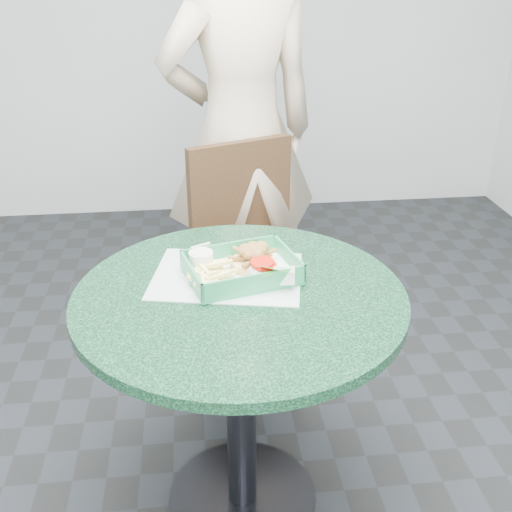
{
  "coord_description": "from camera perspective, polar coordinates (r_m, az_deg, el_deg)",
  "views": [
    {
      "loc": [
        -0.11,
        -1.36,
        1.56
      ],
      "look_at": [
        0.05,
        0.1,
        0.82
      ],
      "focal_mm": 42.0,
      "sensor_mm": 36.0,
      "label": 1
    }
  ],
  "objects": [
    {
      "name": "garnish_cup",
      "position": [
        1.59,
        0.75,
        -2.19
      ],
      "size": [
        0.11,
        0.11,
        0.05
      ],
      "rotation": [
        0.0,
        0.0,
        0.01
      ],
      "color": "white",
      "rests_on": "food_basket"
    },
    {
      "name": "fries_pile",
      "position": [
        1.62,
        -4.53,
        -1.72
      ],
      "size": [
        0.14,
        0.15,
        0.05
      ],
      "primitive_type": null,
      "rotation": [
        0.0,
        0.0,
        -0.18
      ],
      "color": "#FFEE85",
      "rests_on": "food_basket"
    },
    {
      "name": "cafe_table",
      "position": [
        1.68,
        -1.49,
        -9.05
      ],
      "size": [
        0.88,
        0.88,
        0.75
      ],
      "color": "#212228",
      "rests_on": "floor"
    },
    {
      "name": "diner_person",
      "position": [
        2.44,
        -1.49,
        16.0
      ],
      "size": [
        0.9,
        0.7,
        2.22
      ],
      "primitive_type": "imported",
      "rotation": [
        0.0,
        0.0,
        3.36
      ],
      "color": "#C4AC8F",
      "rests_on": "floor"
    },
    {
      "name": "crab_sandwich",
      "position": [
        1.65,
        -0.0,
        -0.71
      ],
      "size": [
        0.13,
        0.13,
        0.07
      ],
      "rotation": [
        0.0,
        0.0,
        -0.3
      ],
      "color": "#E2BD72",
      "rests_on": "food_basket"
    },
    {
      "name": "sauce_ramekin",
      "position": [
        1.68,
        -4.85,
        -0.29
      ],
      "size": [
        0.07,
        0.07,
        0.04
      ],
      "rotation": [
        0.0,
        0.0,
        0.18
      ],
      "color": "white",
      "rests_on": "food_basket"
    },
    {
      "name": "placemat",
      "position": [
        1.66,
        -2.74,
        -2.49
      ],
      "size": [
        0.45,
        0.38,
        0.0
      ],
      "primitive_type": "cube",
      "rotation": [
        0.0,
        0.0,
        -0.2
      ],
      "color": "#AEC1BC",
      "rests_on": "cafe_table"
    },
    {
      "name": "food_basket",
      "position": [
        1.65,
        -1.38,
        -2.12
      ],
      "size": [
        0.29,
        0.21,
        0.06
      ],
      "rotation": [
        0.0,
        0.0,
        0.26
      ],
      "color": "#299056",
      "rests_on": "placemat"
    },
    {
      "name": "dining_chair",
      "position": [
        2.35,
        -1.21,
        0.77
      ],
      "size": [
        0.44,
        0.44,
        0.93
      ],
      "rotation": [
        0.0,
        0.0,
        0.38
      ],
      "color": "black",
      "rests_on": "floor"
    },
    {
      "name": "floor",
      "position": [
        2.07,
        -1.29,
        -22.17
      ],
      "size": [
        4.0,
        5.0,
        0.02
      ],
      "primitive_type": "cube",
      "color": "#303335",
      "rests_on": "ground"
    }
  ]
}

